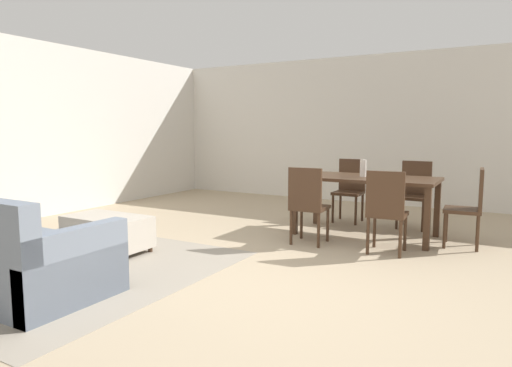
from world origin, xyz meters
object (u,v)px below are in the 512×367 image
(dining_chair_near_left, at_px, (308,201))
(dining_chair_near_right, at_px, (386,207))
(dining_table, at_px, (366,184))
(ottoman_table, at_px, (108,231))
(dining_chair_far_left, at_px, (350,186))
(vase_centerpiece, at_px, (363,168))
(dining_chair_far_right, at_px, (415,190))
(dining_chair_head_east, at_px, (471,203))

(dining_chair_near_left, height_order, dining_chair_near_right, same)
(dining_table, bearing_deg, ottoman_table, -135.89)
(dining_chair_far_left, bearing_deg, vase_centerpiece, -62.35)
(dining_chair_near_right, bearing_deg, dining_chair_far_right, 90.05)
(dining_table, distance_m, dining_chair_far_right, 0.96)
(dining_chair_far_left, height_order, dining_chair_head_east, same)
(dining_chair_far_left, bearing_deg, dining_chair_near_right, -59.81)
(dining_table, xyz_separation_m, dining_chair_head_east, (1.22, 0.00, -0.15))
(ottoman_table, height_order, dining_chair_head_east, dining_chair_head_east)
(dining_chair_head_east, height_order, vase_centerpiece, vase_centerpiece)
(dining_chair_far_right, xyz_separation_m, vase_centerpiece, (-0.49, -0.85, 0.35))
(ottoman_table, height_order, dining_chair_far_left, dining_chair_far_left)
(ottoman_table, relative_size, dining_chair_far_left, 1.02)
(dining_chair_near_left, relative_size, dining_chair_head_east, 1.00)
(ottoman_table, relative_size, dining_chair_near_right, 1.02)
(dining_chair_far_right, relative_size, vase_centerpiece, 4.24)
(dining_chair_far_left, relative_size, dining_chair_far_right, 1.00)
(dining_chair_head_east, bearing_deg, dining_chair_far_right, 132.97)
(ottoman_table, height_order, dining_chair_far_right, dining_chair_far_right)
(ottoman_table, bearing_deg, vase_centerpiece, 44.33)
(ottoman_table, xyz_separation_m, dining_chair_near_right, (2.71, 1.42, 0.29))
(dining_chair_far_left, xyz_separation_m, dining_chair_head_east, (1.69, -0.80, 0.00))
(dining_chair_near_right, height_order, dining_chair_far_left, same)
(dining_chair_near_right, relative_size, dining_chair_far_left, 1.00)
(dining_table, bearing_deg, dining_chair_far_left, 119.88)
(dining_chair_near_right, bearing_deg, dining_table, 120.51)
(ottoman_table, bearing_deg, dining_chair_near_left, 37.62)
(vase_centerpiece, bearing_deg, dining_table, 25.15)
(dining_chair_near_left, height_order, dining_chair_far_right, same)
(ottoman_table, relative_size, dining_chair_near_left, 1.02)
(ottoman_table, bearing_deg, dining_chair_far_left, 59.04)
(dining_chair_near_left, height_order, dining_chair_far_left, same)
(dining_chair_far_right, relative_size, dining_chair_head_east, 1.00)
(ottoman_table, relative_size, dining_chair_far_right, 1.02)
(dining_chair_far_right, bearing_deg, ottoman_table, -131.90)
(dining_chair_far_right, bearing_deg, vase_centerpiece, -119.81)
(dining_chair_near_right, relative_size, vase_centerpiece, 4.24)
(dining_chair_near_left, xyz_separation_m, dining_chair_head_east, (1.68, 0.80, 0.00))
(ottoman_table, xyz_separation_m, dining_chair_head_east, (3.48, 2.19, 0.29))
(ottoman_table, height_order, dining_chair_near_left, dining_chair_near_left)
(dining_chair_near_right, distance_m, dining_chair_head_east, 1.09)
(ottoman_table, height_order, vase_centerpiece, vase_centerpiece)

